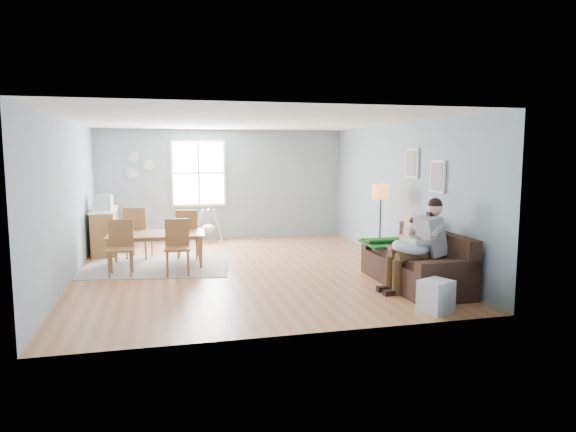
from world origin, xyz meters
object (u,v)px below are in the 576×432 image
object	(u,v)px
father	(420,242)
baby_swing	(208,228)
sofa	(418,266)
storage_cube	(435,296)
floor_lamp	(381,198)
toddler	(408,238)
chair_se	(177,243)
chair_ne	(187,230)
monitor	(103,203)
dining_table	(157,250)
counter	(105,230)
chair_nw	(137,229)
chair_sw	(121,244)

from	to	relation	value
father	baby_swing	size ratio (longest dim) A/B	1.60
sofa	storage_cube	bearing A→B (deg)	-108.67
floor_lamp	toddler	bearing A→B (deg)	-95.02
sofa	toddler	xyz separation A→B (m)	(-0.08, 0.21, 0.43)
chair_se	chair_ne	bearing A→B (deg)	79.73
chair_se	father	bearing A→B (deg)	-29.50
sofa	baby_swing	world-z (taller)	sofa
toddler	monitor	world-z (taller)	monitor
storage_cube	dining_table	bearing A→B (deg)	133.62
floor_lamp	chair_ne	world-z (taller)	floor_lamp
floor_lamp	monitor	xyz separation A→B (m)	(-5.23, 2.34, -0.18)
counter	baby_swing	world-z (taller)	counter
sofa	floor_lamp	distance (m)	1.86
chair_se	counter	size ratio (longest dim) A/B	0.58
toddler	dining_table	bearing A→B (deg)	150.66
toddler	chair_ne	world-z (taller)	toddler
dining_table	counter	size ratio (longest dim) A/B	1.06
chair_se	monitor	xyz separation A→B (m)	(-1.44, 2.20, 0.54)
dining_table	sofa	bearing A→B (deg)	-28.51
chair_ne	storage_cube	bearing A→B (deg)	-55.28
floor_lamp	chair_ne	xyz separation A→B (m)	(-3.56, 1.46, -0.70)
chair_ne	monitor	size ratio (longest dim) A/B	2.76
sofa	counter	distance (m)	6.73
father	toddler	distance (m)	0.53
sofa	baby_swing	xyz separation A→B (m)	(-2.94, 4.86, 0.04)
floor_lamp	baby_swing	xyz separation A→B (m)	(-2.97, 3.27, -0.92)
storage_cube	chair_se	distance (m)	4.53
storage_cube	counter	bearing A→B (deg)	130.26
toddler	chair_se	distance (m)	3.98
chair_nw	father	bearing A→B (deg)	-38.98
father	chair_se	bearing A→B (deg)	150.50
chair_nw	chair_se	bearing A→B (deg)	-63.39
sofa	chair_ne	distance (m)	4.66
chair_sw	chair_ne	xyz separation A→B (m)	(1.20, 1.16, 0.02)
toddler	storage_cube	distance (m)	1.70
storage_cube	dining_table	xyz separation A→B (m)	(-3.65, 3.83, 0.09)
dining_table	chair_nw	xyz separation A→B (m)	(-0.38, 0.74, 0.30)
father	baby_swing	xyz separation A→B (m)	(-2.79, 5.18, -0.42)
storage_cube	monitor	xyz separation A→B (m)	(-4.74, 5.30, 0.88)
toddler	dining_table	distance (m)	4.64
counter	chair_nw	bearing A→B (deg)	-55.48
dining_table	baby_swing	bearing A→B (deg)	66.24
sofa	baby_swing	bearing A→B (deg)	121.11
chair_sw	counter	bearing A→B (deg)	101.83
monitor	baby_swing	size ratio (longest dim) A/B	0.40
father	chair_nw	world-z (taller)	father
chair_sw	counter	xyz separation A→B (m)	(-0.49, 2.36, -0.08)
sofa	toddler	size ratio (longest dim) A/B	2.59
sofa	counter	xyz separation A→B (m)	(-5.21, 4.25, 0.16)
father	storage_cube	size ratio (longest dim) A/B	2.87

